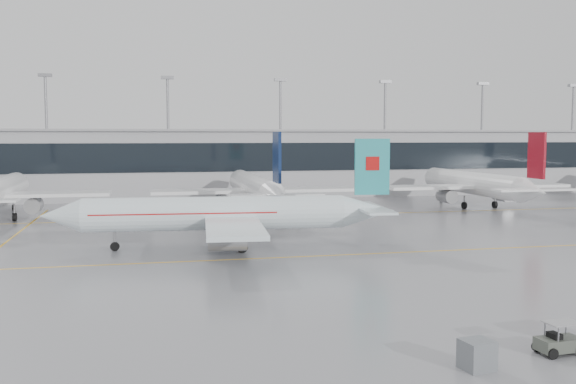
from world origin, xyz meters
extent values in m
plane|color=gray|center=(0.00, 0.00, 0.00)|extent=(320.00, 320.00, 0.00)
cube|color=gold|center=(0.00, 0.00, 0.01)|extent=(120.00, 0.25, 0.01)
cube|color=gold|center=(0.00, 30.00, 0.01)|extent=(120.00, 0.25, 0.01)
cube|color=gold|center=(-30.00, 15.00, 0.01)|extent=(0.25, 60.00, 0.01)
cube|color=#99999D|center=(0.00, 62.00, 6.00)|extent=(180.00, 15.00, 12.00)
cube|color=black|center=(0.00, 54.45, 7.50)|extent=(180.00, 0.20, 5.00)
cube|color=gray|center=(0.00, 62.00, 12.20)|extent=(182.00, 16.00, 0.40)
cylinder|color=gray|center=(-33.00, 68.00, 11.00)|extent=(0.50, 0.50, 22.00)
cube|color=gray|center=(-33.00, 68.00, 22.30)|extent=(2.40, 1.00, 0.60)
cylinder|color=gray|center=(-11.00, 68.00, 11.00)|extent=(0.50, 0.50, 22.00)
cube|color=gray|center=(-11.00, 68.00, 22.30)|extent=(2.40, 1.00, 0.60)
cylinder|color=gray|center=(11.00, 68.00, 11.00)|extent=(0.50, 0.50, 22.00)
cube|color=gray|center=(11.00, 68.00, 22.30)|extent=(2.40, 1.00, 0.60)
cylinder|color=gray|center=(33.00, 68.00, 11.00)|extent=(0.50, 0.50, 22.00)
cube|color=gray|center=(33.00, 68.00, 22.30)|extent=(2.40, 1.00, 0.60)
cylinder|color=gray|center=(55.00, 68.00, 11.00)|extent=(0.50, 0.50, 22.00)
cube|color=gray|center=(55.00, 68.00, 22.30)|extent=(2.40, 1.00, 0.60)
cylinder|color=gray|center=(77.00, 68.00, 11.00)|extent=(0.50, 0.50, 22.00)
cube|color=gray|center=(77.00, 68.00, 22.30)|extent=(2.40, 1.00, 0.60)
cylinder|color=white|center=(-8.77, 5.98, 3.55)|extent=(25.74, 5.50, 3.35)
cone|color=white|center=(-23.49, 7.23, 3.55)|extent=(4.27, 3.68, 3.35)
cone|color=white|center=(6.75, 4.66, 3.55)|extent=(5.86, 3.81, 3.35)
cube|color=white|center=(-7.27, 5.85, 3.15)|extent=(7.33, 28.00, 0.45)
cube|color=white|center=(6.95, 4.64, 3.85)|extent=(3.69, 10.84, 0.25)
cube|color=teal|center=(7.15, 4.63, 8.08)|extent=(3.62, 0.65, 5.72)
cylinder|color=#959598|center=(-8.18, 1.11, 1.65)|extent=(3.77, 2.40, 2.10)
cylinder|color=#959598|center=(-7.36, 10.68, 1.65)|extent=(3.77, 2.40, 2.10)
cylinder|color=gray|center=(-18.51, 6.81, 1.16)|extent=(0.20, 0.20, 1.42)
cylinder|color=black|center=(-18.51, 6.81, 0.45)|extent=(0.92, 0.38, 0.90)
cylinder|color=gray|center=(-6.50, 3.18, 1.26)|extent=(0.24, 0.24, 1.42)
cylinder|color=black|center=(-6.50, 3.18, 0.55)|extent=(1.13, 0.54, 1.10)
cylinder|color=gray|center=(-6.06, 8.36, 1.26)|extent=(0.24, 0.24, 1.42)
cylinder|color=black|center=(-6.06, 8.36, 0.55)|extent=(1.13, 0.54, 1.10)
cube|color=#B70F0F|center=(7.15, 4.63, 8.42)|extent=(1.43, 0.57, 1.40)
cube|color=#B70F0F|center=(-11.76, 6.24, 3.75)|extent=(18.22, 4.90, 0.12)
cone|color=white|center=(-35.00, 50.68, 3.80)|extent=(3.59, 4.00, 3.59)
cylinder|color=#959598|center=(-30.20, 34.00, 1.90)|extent=(2.10, 3.60, 2.10)
cylinder|color=gray|center=(-35.00, 45.68, 1.23)|extent=(0.20, 0.20, 1.56)
cylinder|color=black|center=(-35.00, 45.68, 0.45)|extent=(0.30, 0.90, 0.90)
cylinder|color=gray|center=(-32.40, 32.50, 1.33)|extent=(0.24, 0.24, 1.56)
cylinder|color=black|center=(-32.40, 32.50, 0.55)|extent=(0.45, 1.10, 1.10)
cylinder|color=white|center=(0.00, 35.00, 3.80)|extent=(3.59, 27.36, 3.59)
cone|color=white|center=(0.00, 50.68, 3.80)|extent=(3.59, 4.00, 3.59)
cone|color=white|center=(0.00, 18.52, 3.80)|extent=(3.59, 5.60, 3.59)
cube|color=white|center=(0.00, 33.50, 3.40)|extent=(29.64, 5.00, 0.45)
cube|color=white|center=(0.00, 18.32, 4.10)|extent=(11.40, 2.80, 0.25)
cube|color=#0E1D43|center=(0.00, 18.12, 8.66)|extent=(0.35, 3.60, 6.12)
cylinder|color=#959598|center=(-4.80, 34.00, 1.90)|extent=(2.10, 3.60, 2.10)
cylinder|color=#959598|center=(4.80, 34.00, 1.90)|extent=(2.10, 3.60, 2.10)
cylinder|color=gray|center=(0.00, 45.68, 1.23)|extent=(0.20, 0.20, 1.56)
cylinder|color=black|center=(0.00, 45.68, 0.45)|extent=(0.30, 0.90, 0.90)
cylinder|color=gray|center=(-2.60, 32.50, 1.33)|extent=(0.24, 0.24, 1.56)
cylinder|color=black|center=(-2.60, 32.50, 0.55)|extent=(0.45, 1.10, 1.10)
cylinder|color=gray|center=(2.60, 32.50, 1.33)|extent=(0.24, 0.24, 1.56)
cylinder|color=black|center=(2.60, 32.50, 0.55)|extent=(0.45, 1.10, 1.10)
cylinder|color=white|center=(35.00, 35.00, 3.80)|extent=(3.59, 27.36, 3.59)
cone|color=white|center=(35.00, 50.68, 3.80)|extent=(3.59, 4.00, 3.59)
cone|color=white|center=(35.00, 18.52, 3.80)|extent=(3.59, 5.60, 3.59)
cube|color=white|center=(35.00, 33.50, 3.40)|extent=(29.64, 5.00, 0.45)
cube|color=white|center=(35.00, 18.32, 4.10)|extent=(11.40, 2.80, 0.25)
cube|color=maroon|center=(35.00, 18.12, 8.66)|extent=(0.35, 3.60, 6.12)
cylinder|color=#959598|center=(30.20, 34.00, 1.90)|extent=(2.10, 3.60, 2.10)
cylinder|color=#959598|center=(39.80, 34.00, 1.90)|extent=(2.10, 3.60, 2.10)
cylinder|color=gray|center=(35.00, 45.68, 1.23)|extent=(0.20, 0.20, 1.56)
cylinder|color=black|center=(35.00, 45.68, 0.45)|extent=(0.30, 0.90, 0.90)
cylinder|color=gray|center=(32.40, 32.50, 1.33)|extent=(0.24, 0.24, 1.56)
cylinder|color=black|center=(32.40, 32.50, 0.55)|extent=(0.45, 1.10, 1.10)
cylinder|color=gray|center=(37.60, 32.50, 1.33)|extent=(0.24, 0.24, 1.56)
cylinder|color=black|center=(37.60, 32.50, 0.55)|extent=(0.45, 1.10, 1.10)
cube|color=#454B41|center=(5.18, -28.86, 0.52)|extent=(2.35, 1.38, 0.66)
cube|color=gray|center=(5.37, -28.85, 1.63)|extent=(1.88, 1.35, 0.06)
cube|color=black|center=(4.90, -28.88, 0.95)|extent=(0.52, 0.79, 0.38)
cylinder|color=gray|center=(4.75, -29.41, 1.18)|extent=(0.08, 0.08, 0.85)
cylinder|color=gray|center=(4.67, -28.37, 1.18)|extent=(0.08, 0.08, 0.85)
cylinder|color=gray|center=(5.99, -28.28, 1.18)|extent=(0.08, 0.08, 0.85)
cylinder|color=black|center=(4.38, -29.53, 0.28)|extent=(0.58, 0.23, 0.57)
cylinder|color=black|center=(4.29, -28.31, 0.28)|extent=(0.58, 0.23, 0.57)
cylinder|color=black|center=(5.99, -28.19, 0.28)|extent=(0.58, 0.23, 0.57)
cube|color=slate|center=(-0.06, -29.95, 0.72)|extent=(1.63, 1.55, 1.44)
camera|label=1|loc=(-15.49, -57.26, 11.21)|focal=40.00mm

